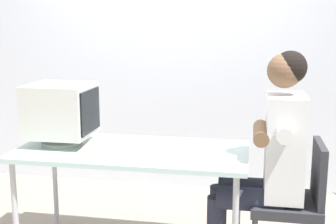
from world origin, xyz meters
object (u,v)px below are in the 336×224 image
Objects in this scene: keyboard at (99,147)px; person_seated at (267,155)px; crt_monitor at (61,111)px; office_chair at (295,198)px; desk at (132,157)px.

keyboard is 1.06m from person_seated.
person_seated is at bearing -3.34° from crt_monitor.
crt_monitor is at bearing 177.04° from office_chair.
office_chair is (1.02, -0.04, -0.19)m from desk.
desk is 1.04m from office_chair.
keyboard is at bearing -169.65° from desk.
desk is 3.57× the size of crt_monitor.
person_seated reaches higher than office_chair.
person_seated is (1.34, -0.08, -0.21)m from crt_monitor.
keyboard is 0.34× the size of person_seated.
desk is at bearing -4.57° from crt_monitor.
person_seated reaches higher than crt_monitor.
office_chair is at bearing -0.00° from person_seated.
office_chair is 0.61× the size of person_seated.
crt_monitor is 1.36m from person_seated.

